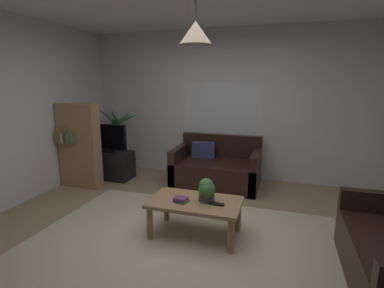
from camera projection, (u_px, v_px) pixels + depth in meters
The scene contains 15 objects.
floor at pixel (184, 241), 3.30m from camera, with size 5.22×4.82×0.02m, color #9E8466.
rug at pixel (178, 250), 3.11m from camera, with size 3.39×2.65×0.01m, color beige.
wall_back at pixel (228, 105), 5.29m from camera, with size 5.34×0.06×2.66m, color silver.
window_pane at pixel (222, 110), 5.30m from camera, with size 1.45×0.01×0.94m, color white.
couch_under_window at pixel (216, 169), 5.03m from camera, with size 1.43×0.90×0.82m.
coffee_table at pixel (195, 206), 3.34m from camera, with size 1.04×0.61×0.42m.
book_on_table_0 at pixel (181, 201), 3.30m from camera, with size 0.15×0.12×0.02m, color #387247.
book_on_table_1 at pixel (181, 199), 3.29m from camera, with size 0.14×0.11×0.03m, color #72387F.
remote_on_table_0 at pixel (217, 204), 3.21m from camera, with size 0.05×0.16×0.02m, color black.
potted_plant_on_table at pixel (207, 190), 3.28m from camera, with size 0.20×0.22×0.27m.
tv_stand at pixel (108, 164), 5.40m from camera, with size 0.90×0.44×0.50m, color black.
tv at pixel (106, 138), 5.27m from camera, with size 0.81×0.16×0.51m.
potted_palm_corner at pixel (118, 143), 5.80m from camera, with size 0.91×0.74×1.32m.
bookshelf_corner at pixel (79, 146), 4.87m from camera, with size 0.70×0.31×1.40m.
pendant_lamp at pixel (196, 33), 2.95m from camera, with size 0.33×0.33×0.54m.
Camera 1 is at (1.00, -2.82, 1.75)m, focal length 27.41 mm.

